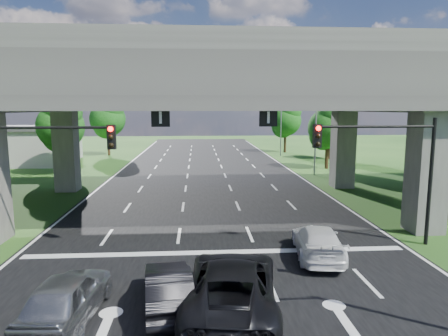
{
  "coord_description": "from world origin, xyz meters",
  "views": [
    {
      "loc": [
        -0.82,
        -13.59,
        6.43
      ],
      "look_at": [
        0.71,
        9.22,
        2.99
      ],
      "focal_mm": 32.0,
      "sensor_mm": 36.0,
      "label": 1
    }
  ],
  "objects": [
    {
      "name": "ground",
      "position": [
        0.0,
        0.0,
        0.0
      ],
      "size": [
        160.0,
        160.0,
        0.0
      ],
      "primitive_type": "plane",
      "color": "#1C4115",
      "rests_on": "ground"
    },
    {
      "name": "road",
      "position": [
        0.0,
        10.0,
        0.01
      ],
      "size": [
        18.0,
        120.0,
        0.03
      ],
      "primitive_type": "cube",
      "color": "black",
      "rests_on": "ground"
    },
    {
      "name": "overpass",
      "position": [
        0.0,
        12.0,
        7.92
      ],
      "size": [
        80.0,
        15.0,
        10.0
      ],
      "color": "#3A3735",
      "rests_on": "ground"
    },
    {
      "name": "signal_right",
      "position": [
        7.82,
        3.94,
        4.19
      ],
      "size": [
        5.76,
        0.54,
        6.0
      ],
      "color": "black",
      "rests_on": "ground"
    },
    {
      "name": "signal_left",
      "position": [
        -7.82,
        3.94,
        4.19
      ],
      "size": [
        5.76,
        0.54,
        6.0
      ],
      "color": "black",
      "rests_on": "ground"
    },
    {
      "name": "streetlight_far",
      "position": [
        10.1,
        24.0,
        5.85
      ],
      "size": [
        3.38,
        0.25,
        10.0
      ],
      "color": "gray",
      "rests_on": "ground"
    },
    {
      "name": "streetlight_beyond",
      "position": [
        10.1,
        40.0,
        5.85
      ],
      "size": [
        3.38,
        0.25,
        10.0
      ],
      "color": "gray",
      "rests_on": "ground"
    },
    {
      "name": "tree_left_near",
      "position": [
        -13.95,
        26.0,
        4.82
      ],
      "size": [
        4.5,
        4.5,
        7.8
      ],
      "color": "black",
      "rests_on": "ground"
    },
    {
      "name": "tree_left_mid",
      "position": [
        -16.95,
        34.0,
        4.17
      ],
      "size": [
        3.91,
        3.9,
        6.76
      ],
      "color": "black",
      "rests_on": "ground"
    },
    {
      "name": "tree_left_far",
      "position": [
        -12.95,
        42.0,
        5.14
      ],
      "size": [
        4.8,
        4.8,
        8.32
      ],
      "color": "black",
      "rests_on": "ground"
    },
    {
      "name": "tree_right_near",
      "position": [
        13.05,
        28.0,
        4.5
      ],
      "size": [
        4.2,
        4.2,
        7.28
      ],
      "color": "black",
      "rests_on": "ground"
    },
    {
      "name": "tree_right_mid",
      "position": [
        16.05,
        36.0,
        4.17
      ],
      "size": [
        3.91,
        3.9,
        6.76
      ],
      "color": "black",
      "rests_on": "ground"
    },
    {
      "name": "tree_right_far",
      "position": [
        12.05,
        44.0,
        4.82
      ],
      "size": [
        4.5,
        4.5,
        7.8
      ],
      "color": "black",
      "rests_on": "ground"
    },
    {
      "name": "car_silver",
      "position": [
        -4.8,
        -1.99,
        0.79
      ],
      "size": [
        2.11,
        4.55,
        1.51
      ],
      "primitive_type": "imported",
      "rotation": [
        0.0,
        0.0,
        3.07
      ],
      "color": "gray",
      "rests_on": "road"
    },
    {
      "name": "car_dark",
      "position": [
        -1.8,
        -1.41,
        0.71
      ],
      "size": [
        1.94,
        4.28,
        1.36
      ],
      "primitive_type": "imported",
      "rotation": [
        0.0,
        0.0,
        3.27
      ],
      "color": "black",
      "rests_on": "road"
    },
    {
      "name": "car_white",
      "position": [
        4.35,
        2.71,
        0.7
      ],
      "size": [
        2.51,
        4.86,
        1.35
      ],
      "primitive_type": "imported",
      "rotation": [
        0.0,
        0.0,
        3.0
      ],
      "color": "silver",
      "rests_on": "road"
    },
    {
      "name": "car_trailing",
      "position": [
        0.23,
        -1.69,
        0.87
      ],
      "size": [
        3.5,
        6.33,
        1.68
      ],
      "primitive_type": "imported",
      "rotation": [
        0.0,
        0.0,
        3.02
      ],
      "color": "black",
      "rests_on": "road"
    }
  ]
}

